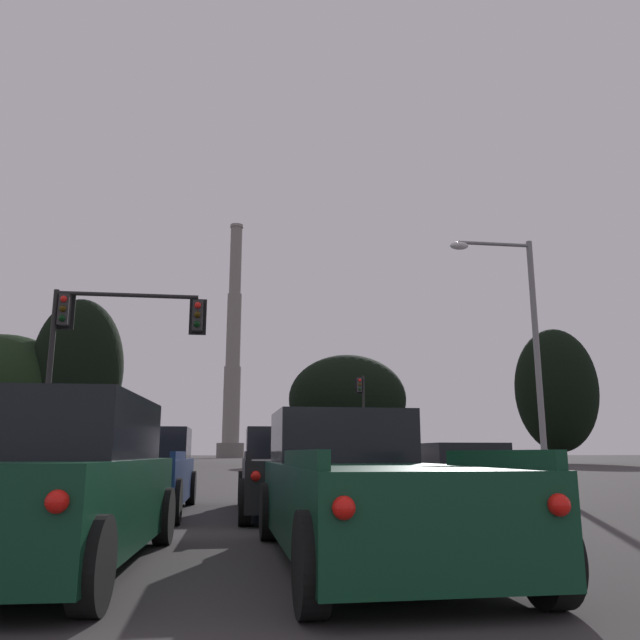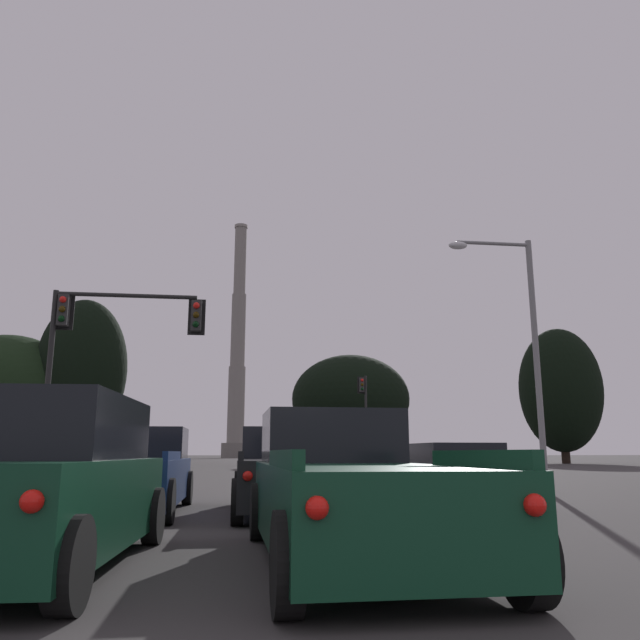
{
  "view_description": "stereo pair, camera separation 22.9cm",
  "coord_description": "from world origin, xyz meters",
  "px_view_note": "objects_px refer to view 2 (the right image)",
  "views": [
    {
      "loc": [
        -1.43,
        -0.89,
        1.24
      ],
      "look_at": [
        2.17,
        24.92,
        6.79
      ],
      "focal_mm": 35.0,
      "sensor_mm": 36.0,
      "label": 1
    },
    {
      "loc": [
        -1.21,
        -0.92,
        1.24
      ],
      "look_at": [
        2.17,
        24.92,
        6.79
      ],
      "focal_mm": 35.0,
      "sensor_mm": 36.0,
      "label": 2
    }
  ],
  "objects_px": {
    "street_lamp": "(522,333)",
    "smokestack": "(237,363)",
    "suv_left_lane_second": "(39,484)",
    "hatchback_right_lane_front": "(450,479)",
    "traffic_light_far_right": "(364,408)",
    "pickup_truck_left_lane_front": "(135,473)",
    "pickup_truck_center_lane_second": "(349,489)",
    "pickup_truck_center_lane_front": "(285,473)",
    "traffic_light_overhead_left": "(102,338)"
  },
  "relations": [
    {
      "from": "suv_left_lane_second",
      "to": "pickup_truck_left_lane_front",
      "type": "relative_size",
      "value": 0.9
    },
    {
      "from": "smokestack",
      "to": "pickup_truck_left_lane_front",
      "type": "bearing_deg",
      "value": -90.71
    },
    {
      "from": "suv_left_lane_second",
      "to": "street_lamp",
      "type": "distance_m",
      "value": 17.06
    },
    {
      "from": "traffic_light_far_right",
      "to": "street_lamp",
      "type": "xyz_separation_m",
      "value": [
        0.18,
        -25.58,
        0.71
      ]
    },
    {
      "from": "pickup_truck_center_lane_second",
      "to": "traffic_light_far_right",
      "type": "distance_m",
      "value": 38.24
    },
    {
      "from": "hatchback_right_lane_front",
      "to": "traffic_light_overhead_left",
      "type": "bearing_deg",
      "value": 139.65
    },
    {
      "from": "pickup_truck_center_lane_second",
      "to": "traffic_light_far_right",
      "type": "relative_size",
      "value": 0.82
    },
    {
      "from": "suv_left_lane_second",
      "to": "traffic_light_far_right",
      "type": "height_order",
      "value": "traffic_light_far_right"
    },
    {
      "from": "pickup_truck_left_lane_front",
      "to": "traffic_light_far_right",
      "type": "relative_size",
      "value": 0.81
    },
    {
      "from": "pickup_truck_left_lane_front",
      "to": "hatchback_right_lane_front",
      "type": "distance_m",
      "value": 6.83
    },
    {
      "from": "pickup_truck_center_lane_second",
      "to": "hatchback_right_lane_front",
      "type": "xyz_separation_m",
      "value": [
        3.3,
        5.96,
        -0.14
      ]
    },
    {
      "from": "suv_left_lane_second",
      "to": "pickup_truck_center_lane_second",
      "type": "bearing_deg",
      "value": 6.34
    },
    {
      "from": "traffic_light_overhead_left",
      "to": "smokestack",
      "type": "height_order",
      "value": "smokestack"
    },
    {
      "from": "hatchback_right_lane_front",
      "to": "pickup_truck_left_lane_front",
      "type": "bearing_deg",
      "value": 174.05
    },
    {
      "from": "pickup_truck_left_lane_front",
      "to": "hatchback_right_lane_front",
      "type": "relative_size",
      "value": 1.33
    },
    {
      "from": "traffic_light_overhead_left",
      "to": "street_lamp",
      "type": "distance_m",
      "value": 13.92
    },
    {
      "from": "pickup_truck_center_lane_front",
      "to": "smokestack",
      "type": "bearing_deg",
      "value": 91.12
    },
    {
      "from": "traffic_light_overhead_left",
      "to": "suv_left_lane_second",
      "type": "bearing_deg",
      "value": -80.09
    },
    {
      "from": "street_lamp",
      "to": "suv_left_lane_second",
      "type": "bearing_deg",
      "value": -133.76
    },
    {
      "from": "suv_left_lane_second",
      "to": "hatchback_right_lane_front",
      "type": "bearing_deg",
      "value": 44.68
    },
    {
      "from": "pickup_truck_left_lane_front",
      "to": "traffic_light_far_right",
      "type": "height_order",
      "value": "traffic_light_far_right"
    },
    {
      "from": "hatchback_right_lane_front",
      "to": "pickup_truck_center_lane_front",
      "type": "height_order",
      "value": "pickup_truck_center_lane_front"
    },
    {
      "from": "pickup_truck_center_lane_second",
      "to": "traffic_light_overhead_left",
      "type": "distance_m",
      "value": 15.2
    },
    {
      "from": "suv_left_lane_second",
      "to": "street_lamp",
      "type": "relative_size",
      "value": 0.59
    },
    {
      "from": "hatchback_right_lane_front",
      "to": "traffic_light_far_right",
      "type": "height_order",
      "value": "traffic_light_far_right"
    },
    {
      "from": "hatchback_right_lane_front",
      "to": "traffic_light_overhead_left",
      "type": "height_order",
      "value": "traffic_light_overhead_left"
    },
    {
      "from": "hatchback_right_lane_front",
      "to": "traffic_light_far_right",
      "type": "xyz_separation_m",
      "value": [
        4.47,
        31.31,
        3.75
      ]
    },
    {
      "from": "street_lamp",
      "to": "smokestack",
      "type": "relative_size",
      "value": 0.15
    },
    {
      "from": "hatchback_right_lane_front",
      "to": "traffic_light_overhead_left",
      "type": "relative_size",
      "value": 0.64
    },
    {
      "from": "pickup_truck_center_lane_second",
      "to": "smokestack",
      "type": "bearing_deg",
      "value": 89.76
    },
    {
      "from": "pickup_truck_center_lane_second",
      "to": "traffic_light_overhead_left",
      "type": "xyz_separation_m",
      "value": [
        -5.86,
        13.39,
        4.15
      ]
    },
    {
      "from": "pickup_truck_center_lane_second",
      "to": "traffic_light_overhead_left",
      "type": "bearing_deg",
      "value": 112.67
    },
    {
      "from": "street_lamp",
      "to": "smokestack",
      "type": "distance_m",
      "value": 131.32
    },
    {
      "from": "pickup_truck_left_lane_front",
      "to": "traffic_light_far_right",
      "type": "xyz_separation_m",
      "value": [
        11.27,
        30.76,
        3.61
      ]
    },
    {
      "from": "suv_left_lane_second",
      "to": "traffic_light_overhead_left",
      "type": "relative_size",
      "value": 0.76
    },
    {
      "from": "traffic_light_overhead_left",
      "to": "street_lamp",
      "type": "height_order",
      "value": "street_lamp"
    },
    {
      "from": "suv_left_lane_second",
      "to": "smokestack",
      "type": "xyz_separation_m",
      "value": [
        1.66,
        141.76,
        21.42
      ]
    },
    {
      "from": "suv_left_lane_second",
      "to": "pickup_truck_left_lane_front",
      "type": "height_order",
      "value": "suv_left_lane_second"
    },
    {
      "from": "pickup_truck_left_lane_front",
      "to": "pickup_truck_center_lane_front",
      "type": "distance_m",
      "value": 3.21
    },
    {
      "from": "pickup_truck_left_lane_front",
      "to": "street_lamp",
      "type": "relative_size",
      "value": 0.66
    },
    {
      "from": "pickup_truck_left_lane_front",
      "to": "smokestack",
      "type": "height_order",
      "value": "smokestack"
    },
    {
      "from": "pickup_truck_left_lane_front",
      "to": "pickup_truck_center_lane_second",
      "type": "distance_m",
      "value": 7.39
    },
    {
      "from": "traffic_light_overhead_left",
      "to": "pickup_truck_center_lane_front",
      "type": "bearing_deg",
      "value": -52.25
    },
    {
      "from": "pickup_truck_left_lane_front",
      "to": "suv_left_lane_second",
      "type": "bearing_deg",
      "value": -89.73
    },
    {
      "from": "suv_left_lane_second",
      "to": "pickup_truck_center_lane_front",
      "type": "distance_m",
      "value": 7.2
    },
    {
      "from": "hatchback_right_lane_front",
      "to": "street_lamp",
      "type": "distance_m",
      "value": 8.62
    },
    {
      "from": "street_lamp",
      "to": "pickup_truck_center_lane_second",
      "type": "bearing_deg",
      "value": -124.23
    },
    {
      "from": "pickup_truck_left_lane_front",
      "to": "smokestack",
      "type": "relative_size",
      "value": 0.1
    },
    {
      "from": "suv_left_lane_second",
      "to": "hatchback_right_lane_front",
      "type": "distance_m",
      "value": 9.2
    },
    {
      "from": "hatchback_right_lane_front",
      "to": "traffic_light_overhead_left",
      "type": "distance_m",
      "value": 12.56
    }
  ]
}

